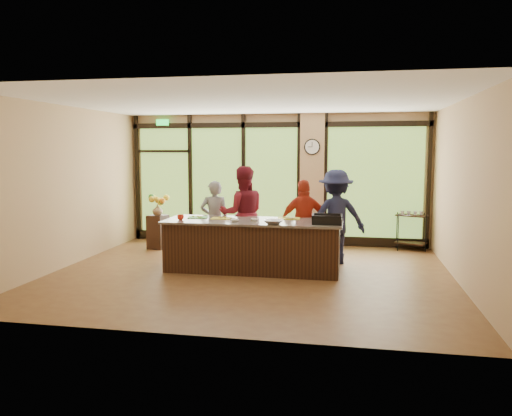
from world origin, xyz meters
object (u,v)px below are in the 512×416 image
at_px(island_base, 253,246).
at_px(bar_cart, 411,227).
at_px(cook_left, 215,220).
at_px(roasting_pan, 327,221).
at_px(cook_right, 336,217).
at_px(flower_stand, 158,232).

xyz_separation_m(island_base, bar_cart, (3.04, 2.45, 0.08)).
bearing_deg(cook_left, roasting_pan, 142.08).
relative_size(cook_right, flower_stand, 2.43).
xyz_separation_m(roasting_pan, flower_stand, (-3.80, 1.75, -0.59)).
xyz_separation_m(island_base, cook_right, (1.45, 0.86, 0.47)).
relative_size(roasting_pan, flower_stand, 0.67).
bearing_deg(roasting_pan, cook_left, 155.73).
bearing_deg(bar_cart, cook_left, -134.40).
distance_m(cook_left, bar_cart, 4.32).
distance_m(island_base, cook_right, 1.75).
bearing_deg(cook_left, flower_stand, -41.71).
height_order(cook_right, flower_stand, cook_right).
bearing_deg(roasting_pan, island_base, 171.68).
relative_size(roasting_pan, bar_cart, 0.58).
relative_size(cook_left, flower_stand, 2.12).
bearing_deg(island_base, roasting_pan, -7.27).
bearing_deg(bar_cart, island_base, -117.95).
xyz_separation_m(cook_right, roasting_pan, (-0.12, -1.03, 0.06)).
xyz_separation_m(island_base, flower_stand, (-2.47, 1.58, -0.07)).
bearing_deg(roasting_pan, cook_right, 82.50).
relative_size(island_base, cook_left, 1.96).
distance_m(cook_left, flower_stand, 1.76).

